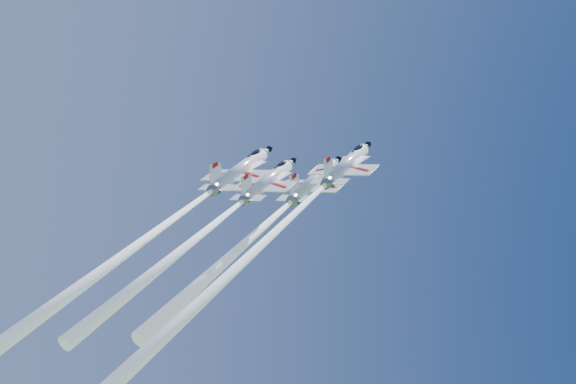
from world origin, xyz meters
name	(u,v)px	position (x,y,z in m)	size (l,w,h in m)	color
jet_lead	(268,223)	(-3.90, -1.50, 99.00)	(34.59, 22.56, 35.69)	white
jet_left	(158,230)	(-19.63, -1.60, 96.64)	(40.41, 26.57, 42.81)	white
jet_right	(261,245)	(-11.07, -15.28, 93.45)	(43.84, 29.01, 47.39)	white
jet_slot	(213,225)	(-14.47, -8.10, 96.66)	(30.45, 19.91, 31.68)	white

